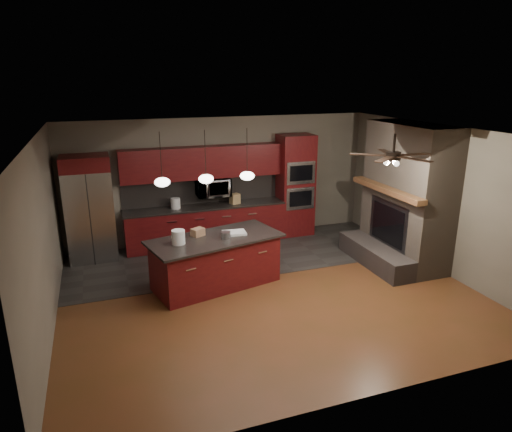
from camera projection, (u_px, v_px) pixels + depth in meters
name	position (u px, v px, depth m)	size (l,w,h in m)	color
ground	(268.00, 291.00, 8.10)	(7.00, 7.00, 0.00)	brown
ceiling	(270.00, 132.00, 7.28)	(7.00, 6.00, 0.02)	white
back_wall	(222.00, 179.00, 10.39)	(7.00, 0.02, 2.80)	#736B5C
right_wall	(438.00, 198.00, 8.80)	(0.02, 6.00, 2.80)	#736B5C
left_wall	(43.00, 240.00, 6.58)	(0.02, 6.00, 2.80)	#736B5C
slate_tile_patch	(238.00, 255.00, 9.72)	(7.00, 2.40, 0.01)	#2C2A28
fireplace_column	(404.00, 200.00, 9.05)	(1.30, 2.10, 2.80)	brown
back_cabinetry	(205.00, 205.00, 10.16)	(3.59, 0.64, 2.20)	#5E1211
oven_tower	(295.00, 185.00, 10.72)	(0.80, 0.63, 2.38)	#5E1211
microwave	(213.00, 187.00, 10.11)	(0.73, 0.41, 0.50)	silver
refrigerator	(90.00, 209.00, 9.23)	(0.94, 0.75, 2.17)	silver
kitchen_island	(216.00, 261.00, 8.21)	(2.52, 1.58, 0.92)	#5E1211
white_bucket	(178.00, 237.00, 7.74)	(0.23, 0.23, 0.24)	white
paint_can	(226.00, 235.00, 8.03)	(0.17, 0.17, 0.12)	#9E9FA3
paint_tray	(234.00, 233.00, 8.26)	(0.41, 0.29, 0.04)	white
cardboard_box	(198.00, 232.00, 8.14)	(0.22, 0.16, 0.14)	#92694B
counter_bucket	(176.00, 203.00, 9.88)	(0.20, 0.20, 0.23)	white
counter_box	(235.00, 199.00, 10.25)	(0.20, 0.16, 0.23)	tan
pendant_left	(162.00, 182.00, 7.63)	(0.26, 0.26, 0.92)	black
pendant_center	(206.00, 179.00, 7.87)	(0.26, 0.26, 0.92)	black
pendant_right	(247.00, 176.00, 8.11)	(0.26, 0.26, 0.92)	black
ceiling_fan	(393.00, 155.00, 7.23)	(1.27, 1.33, 0.41)	black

